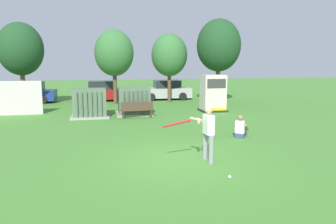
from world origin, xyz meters
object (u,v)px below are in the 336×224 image
batter (207,131)px  transformer_west (90,103)px  transformer_mid_west (134,102)px  sports_ball (230,177)px  backpack (211,133)px  parked_car_right_of_center (166,91)px  park_bench (137,109)px  seated_spectator (241,128)px  generator_enclosure (213,93)px  parked_car_left_of_center (101,92)px  parked_car_leftmost (27,93)px

batter → transformer_west: bearing=112.7°
transformer_mid_west → sports_ball: bearing=-82.7°
batter → backpack: size_ratio=3.95×
transformer_west → parked_car_right_of_center: same height
park_bench → seated_spectator: seated_spectator is taller
generator_enclosure → backpack: (-2.57, -6.88, -0.92)m
park_bench → parked_car_left_of_center: (-1.92, 8.56, 0.22)m
transformer_mid_west → seated_spectator: (3.72, -6.64, -0.41)m
transformer_west → parked_car_right_of_center: bearing=51.9°
transformer_west → batter: bearing=-67.3°
transformer_mid_west → parked_car_leftmost: 10.40m
generator_enclosure → park_bench: generator_enclosure is taller
park_bench → parked_car_right_of_center: size_ratio=0.43×
transformer_west → parked_car_left_of_center: size_ratio=0.50×
backpack → batter: bearing=-112.4°
generator_enclosure → parked_car_right_of_center: size_ratio=0.54×
transformer_west → generator_enclosure: bearing=5.5°
parked_car_leftmost → seated_spectator: bearing=-51.4°
transformer_west → generator_enclosure: generator_enclosure is taller
seated_spectator → batter: bearing=-131.3°
backpack → transformer_mid_west: bearing=111.0°
seated_spectator → generator_enclosure: bearing=79.2°
sports_ball → backpack: (1.08, 4.48, 0.17)m
parked_car_right_of_center → parked_car_left_of_center: bearing=178.4°
parked_car_leftmost → sports_ball: bearing=-64.2°
parked_car_left_of_center → generator_enclosure: bearing=-45.2°
parked_car_leftmost → parked_car_right_of_center: size_ratio=1.01×
transformer_mid_west → seated_spectator: transformer_mid_west is taller
parked_car_leftmost → parked_car_left_of_center: 5.53m
parked_car_right_of_center → sports_ball: bearing=-96.2°
batter → transformer_mid_west: bearing=97.7°
transformer_mid_west → seated_spectator: bearing=-60.8°
transformer_mid_west → parked_car_right_of_center: (3.41, 7.24, -0.04)m
sports_ball → transformer_west: bearing=110.3°
park_bench → parked_car_right_of_center: (3.37, 8.41, 0.22)m
transformer_west → park_bench: transformer_west is taller
sports_ball → backpack: size_ratio=0.20×
transformer_west → generator_enclosure: 7.63m
parked_car_leftmost → transformer_west: bearing=-57.4°
transformer_west → transformer_mid_west: bearing=7.5°
transformer_west → transformer_mid_west: same height
batter → sports_ball: batter is taller
transformer_mid_west → park_bench: bearing=-88.2°
parked_car_left_of_center → seated_spectator: bearing=-68.2°
sports_ball → parked_car_right_of_center: size_ratio=0.02×
transformer_west → sports_ball: 11.36m
backpack → parked_car_leftmost: size_ratio=0.10×
sports_ball → parked_car_right_of_center: parked_car_right_of_center is taller
transformer_mid_west → batter: size_ratio=1.21×
generator_enclosure → parked_car_right_of_center: generator_enclosure is taller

